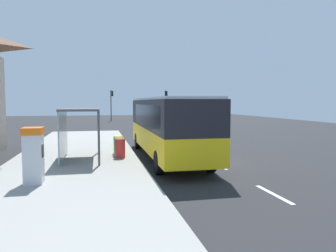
# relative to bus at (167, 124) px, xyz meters

# --- Properties ---
(ground_plane) EXTENTS (56.00, 92.00, 0.04)m
(ground_plane) POSITION_rel_bus_xyz_m (1.71, 12.62, -1.86)
(ground_plane) COLOR #262628
(sidewalk_platform) EXTENTS (6.20, 30.00, 0.18)m
(sidewalk_platform) POSITION_rel_bus_xyz_m (-4.69, 0.62, -1.75)
(sidewalk_platform) COLOR #999993
(sidewalk_platform) RESTS_ON ground
(lane_stripe_seg_0) EXTENTS (0.16, 2.20, 0.01)m
(lane_stripe_seg_0) POSITION_rel_bus_xyz_m (1.96, -7.38, -1.84)
(lane_stripe_seg_0) COLOR silver
(lane_stripe_seg_0) RESTS_ON ground
(lane_stripe_seg_1) EXTENTS (0.16, 2.20, 0.01)m
(lane_stripe_seg_1) POSITION_rel_bus_xyz_m (1.96, -2.38, -1.84)
(lane_stripe_seg_1) COLOR silver
(lane_stripe_seg_1) RESTS_ON ground
(lane_stripe_seg_2) EXTENTS (0.16, 2.20, 0.01)m
(lane_stripe_seg_2) POSITION_rel_bus_xyz_m (1.96, 2.62, -1.84)
(lane_stripe_seg_2) COLOR silver
(lane_stripe_seg_2) RESTS_ON ground
(lane_stripe_seg_3) EXTENTS (0.16, 2.20, 0.01)m
(lane_stripe_seg_3) POSITION_rel_bus_xyz_m (1.96, 7.62, -1.84)
(lane_stripe_seg_3) COLOR silver
(lane_stripe_seg_3) RESTS_ON ground
(lane_stripe_seg_4) EXTENTS (0.16, 2.20, 0.01)m
(lane_stripe_seg_4) POSITION_rel_bus_xyz_m (1.96, 12.62, -1.84)
(lane_stripe_seg_4) COLOR silver
(lane_stripe_seg_4) RESTS_ON ground
(lane_stripe_seg_5) EXTENTS (0.16, 2.20, 0.01)m
(lane_stripe_seg_5) POSITION_rel_bus_xyz_m (1.96, 17.62, -1.84)
(lane_stripe_seg_5) COLOR silver
(lane_stripe_seg_5) RESTS_ON ground
(lane_stripe_seg_6) EXTENTS (0.16, 2.20, 0.01)m
(lane_stripe_seg_6) POSITION_rel_bus_xyz_m (1.96, 22.62, -1.84)
(lane_stripe_seg_6) COLOR silver
(lane_stripe_seg_6) RESTS_ON ground
(lane_stripe_seg_7) EXTENTS (0.16, 2.20, 0.01)m
(lane_stripe_seg_7) POSITION_rel_bus_xyz_m (1.96, 27.62, -1.84)
(lane_stripe_seg_7) COLOR silver
(lane_stripe_seg_7) RESTS_ON ground
(bus) EXTENTS (2.59, 11.02, 3.21)m
(bus) POSITION_rel_bus_xyz_m (0.00, 0.00, 0.00)
(bus) COLOR yellow
(bus) RESTS_ON ground
(white_van) EXTENTS (2.20, 5.27, 2.30)m
(white_van) POSITION_rel_bus_xyz_m (3.91, 23.17, -0.50)
(white_van) COLOR white
(white_van) RESTS_ON ground
(sedan_near) EXTENTS (2.01, 4.48, 1.52)m
(sedan_near) POSITION_rel_bus_xyz_m (4.01, 38.41, -1.05)
(sedan_near) COLOR #195933
(sedan_near) RESTS_ON ground
(sedan_far) EXTENTS (1.91, 4.44, 1.52)m
(sedan_far) POSITION_rel_bus_xyz_m (4.01, 31.39, -1.05)
(sedan_far) COLOR #195933
(sedan_far) RESTS_ON ground
(ticket_machine) EXTENTS (0.66, 0.76, 1.94)m
(ticket_machine) POSITION_rel_bus_xyz_m (-5.75, -4.92, -0.67)
(ticket_machine) COLOR silver
(ticket_machine) RESTS_ON sidewalk_platform
(recycling_bin_red) EXTENTS (0.52, 0.52, 0.95)m
(recycling_bin_red) POSITION_rel_bus_xyz_m (-2.49, -0.27, -1.19)
(recycling_bin_red) COLOR red
(recycling_bin_red) RESTS_ON sidewalk_platform
(recycling_bin_green) EXTENTS (0.52, 0.52, 0.95)m
(recycling_bin_green) POSITION_rel_bus_xyz_m (-2.49, 0.43, -1.19)
(recycling_bin_green) COLOR green
(recycling_bin_green) RESTS_ON sidewalk_platform
(recycling_bin_yellow) EXTENTS (0.52, 0.52, 0.95)m
(recycling_bin_yellow) POSITION_rel_bus_xyz_m (-2.49, 1.13, -1.19)
(recycling_bin_yellow) COLOR yellow
(recycling_bin_yellow) RESTS_ON sidewalk_platform
(traffic_light_near_side) EXTENTS (0.49, 0.28, 4.87)m
(traffic_light_near_side) POSITION_rel_bus_xyz_m (7.21, 34.51, 1.40)
(traffic_light_near_side) COLOR #2D2D2D
(traffic_light_near_side) RESTS_ON ground
(traffic_light_far_side) EXTENTS (0.49, 0.28, 4.85)m
(traffic_light_far_side) POSITION_rel_bus_xyz_m (-1.39, 35.31, 1.39)
(traffic_light_far_side) COLOR #2D2D2D
(traffic_light_far_side) RESTS_ON ground
(bus_shelter) EXTENTS (1.80, 4.00, 2.50)m
(bus_shelter) POSITION_rel_bus_xyz_m (-4.70, -0.25, 0.25)
(bus_shelter) COLOR #4C4C51
(bus_shelter) RESTS_ON sidewalk_platform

